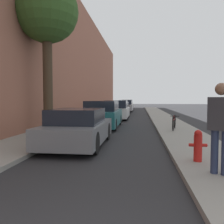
# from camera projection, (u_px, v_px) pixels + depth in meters

# --- Properties ---
(ground_plane) EXTENTS (120.00, 120.00, 0.00)m
(ground_plane) POSITION_uv_depth(u_px,v_px,m) (125.00, 121.00, 16.62)
(ground_plane) COLOR #28282B
(sidewalk_left) EXTENTS (2.00, 52.00, 0.12)m
(sidewalk_left) POSITION_uv_depth(u_px,v_px,m) (85.00, 120.00, 16.97)
(sidewalk_left) COLOR gray
(sidewalk_left) RESTS_ON ground
(sidewalk_right) EXTENTS (2.00, 52.00, 0.12)m
(sidewalk_right) POSITION_uv_depth(u_px,v_px,m) (166.00, 121.00, 16.27)
(sidewalk_right) COLOR gray
(sidewalk_right) RESTS_ON ground
(building_facade_left) EXTENTS (0.70, 52.00, 9.78)m
(building_facade_left) POSITION_uv_depth(u_px,v_px,m) (67.00, 54.00, 16.86)
(building_facade_left) COLOR #9E604C
(building_facade_left) RESTS_ON ground
(parked_car_grey) EXTENTS (1.78, 3.91, 1.26)m
(parked_car_grey) POSITION_uv_depth(u_px,v_px,m) (78.00, 128.00, 7.83)
(parked_car_grey) COLOR black
(parked_car_grey) RESTS_ON ground
(parked_car_teal) EXTENTS (1.82, 4.42, 1.49)m
(parked_car_teal) POSITION_uv_depth(u_px,v_px,m) (103.00, 115.00, 12.90)
(parked_car_teal) COLOR black
(parked_car_teal) RESTS_ON ground
(parked_car_white) EXTENTS (1.89, 4.56, 1.48)m
(parked_car_white) POSITION_uv_depth(u_px,v_px,m) (116.00, 110.00, 18.44)
(parked_car_white) COLOR black
(parked_car_white) RESTS_ON ground
(parked_car_black) EXTENTS (1.85, 4.53, 1.29)m
(parked_car_black) POSITION_uv_depth(u_px,v_px,m) (120.00, 108.00, 24.16)
(parked_car_black) COLOR black
(parked_car_black) RESTS_ON ground
(parked_car_silver) EXTENTS (1.89, 4.57, 1.45)m
(parked_car_silver) POSITION_uv_depth(u_px,v_px,m) (125.00, 106.00, 29.39)
(parked_car_silver) COLOR black
(parked_car_silver) RESTS_ON ground
(parked_car_champagne) EXTENTS (1.71, 4.49, 1.48)m
(parked_car_champagne) POSITION_uv_depth(u_px,v_px,m) (127.00, 105.00, 35.27)
(parked_car_champagne) COLOR black
(parked_car_champagne) RESTS_ON ground
(street_tree_near) EXTENTS (2.77, 2.77, 6.71)m
(street_tree_near) POSITION_uv_depth(u_px,v_px,m) (47.00, 13.00, 10.14)
(street_tree_near) COLOR #423323
(street_tree_near) RESTS_ON sidewalk_left
(fire_hydrant) EXTENTS (0.41, 0.19, 0.74)m
(fire_hydrant) POSITION_uv_depth(u_px,v_px,m) (198.00, 145.00, 5.44)
(fire_hydrant) COLOR red
(fire_hydrant) RESTS_ON sidewalk_right
(pedestrian) EXTENTS (0.50, 0.43, 1.77)m
(pedestrian) POSITION_uv_depth(u_px,v_px,m) (221.00, 123.00, 4.47)
(pedestrian) COLOR #283351
(pedestrian) RESTS_ON sidewalk_right
(bicycle) EXTENTS (0.52, 1.66, 0.69)m
(bicycle) POSITION_uv_depth(u_px,v_px,m) (174.00, 122.00, 11.11)
(bicycle) COLOR black
(bicycle) RESTS_ON sidewalk_right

